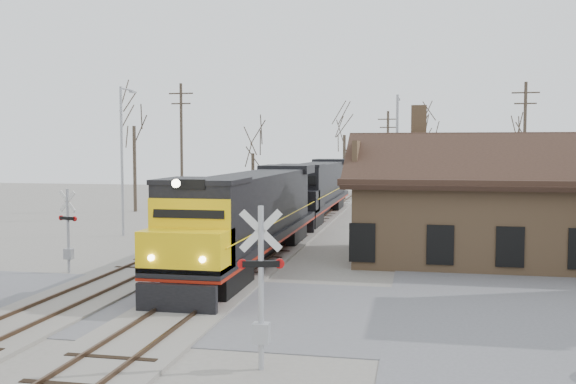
{
  "coord_description": "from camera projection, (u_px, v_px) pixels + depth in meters",
  "views": [
    {
      "loc": [
        7.87,
        -21.39,
        5.68
      ],
      "look_at": [
        1.81,
        9.0,
        3.52
      ],
      "focal_mm": 40.0,
      "sensor_mm": 36.0,
      "label": 1
    }
  ],
  "objects": [
    {
      "name": "ground",
      "position": [
        189.0,
        307.0,
        22.86
      ],
      "size": [
        140.0,
        140.0,
        0.0
      ],
      "primitive_type": "plane",
      "color": "gray",
      "rests_on": "ground"
    },
    {
      "name": "road",
      "position": [
        189.0,
        306.0,
        22.86
      ],
      "size": [
        60.0,
        9.0,
        0.03
      ],
      "primitive_type": "cube",
      "color": "slate",
      "rests_on": "ground"
    },
    {
      "name": "track_main",
      "position": [
        278.0,
        243.0,
        37.53
      ],
      "size": [
        3.4,
        90.0,
        0.24
      ],
      "color": "gray",
      "rests_on": "ground"
    },
    {
      "name": "track_siding",
      "position": [
        204.0,
        241.0,
        38.41
      ],
      "size": [
        3.4,
        90.0,
        0.24
      ],
      "color": "gray",
      "rests_on": "ground"
    },
    {
      "name": "depot",
      "position": [
        499.0,
        213.0,
        32.1
      ],
      "size": [
        15.2,
        9.31,
        7.9
      ],
      "color": "#96724D",
      "rests_on": "ground"
    },
    {
      "name": "locomotive_lead",
      "position": [
        249.0,
        215.0,
        30.93
      ],
      "size": [
        3.07,
        20.56,
        4.57
      ],
      "color": "black",
      "rests_on": "ground"
    },
    {
      "name": "locomotive_trailing",
      "position": [
        315.0,
        188.0,
        51.31
      ],
      "size": [
        3.07,
        20.56,
        4.32
      ],
      "color": "black",
      "rests_on": "ground"
    },
    {
      "name": "crossbuck_near",
      "position": [
        261.0,
        294.0,
        16.28
      ],
      "size": [
        1.18,
        0.39,
        4.21
      ],
      "rotation": [
        0.0,
        0.0,
        0.26
      ],
      "color": "#A5A8AD",
      "rests_on": "ground"
    },
    {
      "name": "crossbuck_far",
      "position": [
        68.0,
        233.0,
        28.97
      ],
      "size": [
        1.06,
        0.4,
        3.82
      ],
      "rotation": [
        0.0,
        0.0,
        2.84
      ],
      "color": "#A5A8AD",
      "rests_on": "ground"
    },
    {
      "name": "streetlight_a",
      "position": [
        123.0,
        153.0,
        40.89
      ],
      "size": [
        0.25,
        2.04,
        9.51
      ],
      "color": "#A5A8AD",
      "rests_on": "ground"
    },
    {
      "name": "streetlight_b",
      "position": [
        397.0,
        156.0,
        42.34
      ],
      "size": [
        0.25,
        2.04,
        9.12
      ],
      "color": "#A5A8AD",
      "rests_on": "ground"
    },
    {
      "name": "streetlight_c",
      "position": [
        420.0,
        156.0,
        53.97
      ],
      "size": [
        0.25,
        2.04,
        8.78
      ],
      "color": "#A5A8AD",
      "rests_on": "ground"
    },
    {
      "name": "utility_pole_a",
      "position": [
        182.0,
        148.0,
        51.16
      ],
      "size": [
        2.0,
        0.24,
        10.75
      ],
      "color": "#382D23",
      "rests_on": "ground"
    },
    {
      "name": "utility_pole_b",
      "position": [
        388.0,
        156.0,
        63.17
      ],
      "size": [
        2.0,
        0.24,
        9.23
      ],
      "color": "#382D23",
      "rests_on": "ground"
    },
    {
      "name": "utility_pole_c",
      "position": [
        524.0,
        150.0,
        47.85
      ],
      "size": [
        2.0,
        0.24,
        10.53
      ],
      "color": "#382D23",
      "rests_on": "ground"
    },
    {
      "name": "tree_a",
      "position": [
        134.0,
        112.0,
        56.18
      ],
      "size": [
        5.04,
        5.04,
        12.35
      ],
      "color": "#382D23",
      "rests_on": "ground"
    },
    {
      "name": "tree_b",
      "position": [
        253.0,
        145.0,
        60.56
      ],
      "size": [
        3.41,
        3.41,
        8.36
      ],
      "color": "#382D23",
      "rests_on": "ground"
    },
    {
      "name": "tree_c",
      "position": [
        344.0,
        124.0,
        68.24
      ],
      "size": [
        4.66,
        4.66,
        11.42
      ],
      "color": "#382D23",
      "rests_on": "ground"
    },
    {
      "name": "tree_d",
      "position": [
        431.0,
        121.0,
        62.81
      ],
      "size": [
        4.73,
        4.73,
        11.59
      ],
      "color": "#382D23",
      "rests_on": "ground"
    },
    {
      "name": "tree_e",
      "position": [
        524.0,
        140.0,
        56.56
      ],
      "size": [
        3.64,
        3.64,
        8.91
      ],
      "color": "#382D23",
      "rests_on": "ground"
    }
  ]
}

